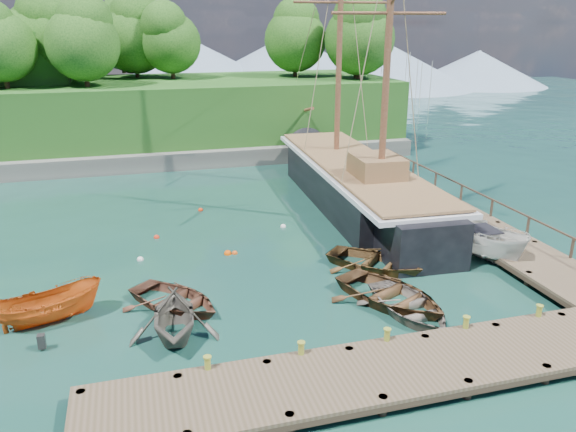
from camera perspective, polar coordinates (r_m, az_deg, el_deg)
The scene contains 24 objects.
ground at distance 23.33m, azimuth -0.01°, elevation -8.15°, with size 160.00×160.00×0.00m, color #163831.
dock_near at distance 18.56m, azimuth 11.87°, elevation -14.88°, with size 20.00×3.20×1.10m.
dock_east at distance 33.55m, azimuth 15.83°, elevation 0.56°, with size 3.20×24.00×1.10m.
bollard_0 at distance 18.37m, azimuth -8.05°, elevation -16.67°, with size 0.26×0.26×0.45m, color olive.
bollard_1 at distance 18.88m, azimuth 1.33°, elevation -15.36°, with size 0.26×0.26×0.45m, color olive.
bollard_2 at distance 19.83m, azimuth 9.89°, elevation -13.81°, with size 0.26×0.26×0.45m, color olive.
bollard_3 at distance 21.17m, azimuth 17.42°, elevation -12.18°, with size 0.26×0.26×0.45m, color olive.
bollard_4 at distance 22.83m, azimuth 23.87°, elevation -10.60°, with size 0.26×0.26×0.45m, color olive.
rowboat_0 at distance 22.94m, azimuth -11.35°, elevation -9.07°, with size 3.01×4.21×0.87m, color #563122.
rowboat_1 at distance 21.01m, azimuth -11.38°, elevation -11.89°, with size 3.23×3.74×1.97m, color #59544B.
rowboat_2 at distance 23.15m, azimuth 10.33°, elevation -8.72°, with size 3.49×4.89×1.01m, color #4D321B.
rowboat_3 at distance 22.53m, azimuth 12.20°, elevation -9.69°, with size 3.09×4.32×0.90m, color #655B52.
rowboat_4 at distance 26.12m, azimuth 8.79°, elevation -5.29°, with size 3.20×4.48×0.93m, color brown.
motorboat_orange at distance 23.28m, azimuth -22.81°, elevation -9.85°, with size 1.46×3.87×1.49m, color #C55314.
cabin_boat_white at distance 28.57m, azimuth 18.89°, elevation -3.95°, with size 1.97×5.24×2.02m, color silver.
schooner at distance 34.74m, azimuth 6.86°, elevation 2.98°, with size 5.97×27.59×20.22m.
mooring_buoy_0 at distance 27.59m, azimuth -14.78°, elevation -4.36°, with size 0.32×0.32×0.32m, color silver.
mooring_buoy_1 at distance 27.51m, azimuth -6.14°, elevation -3.87°, with size 0.37×0.37×0.37m, color #EB4C01.
mooring_buoy_2 at distance 27.53m, azimuth -5.42°, elevation -3.83°, with size 0.28×0.28×0.28m, color #D24B0F.
mooring_buoy_3 at distance 30.90m, azimuth -0.50°, elevation -1.13°, with size 0.31×0.31×0.31m, color silver.
mooring_buoy_4 at distance 30.17m, azimuth -13.20°, elevation -2.17°, with size 0.30×0.30×0.30m, color red.
mooring_buoy_5 at distance 34.01m, azimuth -8.87°, elevation 0.55°, with size 0.29×0.29×0.29m, color #F2310A.
headland at distance 52.09m, azimuth -24.25°, elevation 11.79°, with size 51.00×19.31×12.90m.
distant_ridge at distance 90.73m, azimuth -9.80°, elevation 14.82°, with size 117.00×40.00×10.00m.
Camera 1 is at (-5.65, -19.96, 10.68)m, focal length 35.00 mm.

